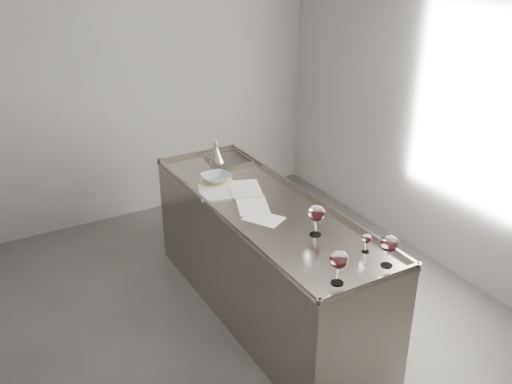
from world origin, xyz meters
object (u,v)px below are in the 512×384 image
notebook (230,190)px  ceramic_bowl (216,178)px  wine_glass_middle (316,214)px  wine_glass_right (389,244)px  wine_funnel (216,154)px  wine_glass_small (366,239)px  counter (265,259)px  wine_glass_left (339,260)px

notebook → ceramic_bowl: bearing=118.0°
wine_glass_middle → wine_glass_right: (0.15, -0.53, -0.01)m
wine_glass_right → wine_funnel: bearing=94.0°
wine_glass_small → wine_glass_middle: bearing=113.3°
counter → ceramic_bowl: (-0.13, 0.54, 0.52)m
ceramic_bowl → wine_glass_right: bearing=-77.8°
wine_glass_small → wine_glass_left: bearing=-152.6°
ceramic_bowl → wine_funnel: 0.47m
notebook → ceramic_bowl: 0.19m
wine_glass_middle → counter: bearing=96.5°
notebook → ceramic_bowl: (-0.03, 0.19, 0.04)m
counter → wine_glass_small: 1.07m
wine_funnel → wine_glass_right: bearing=-86.0°
wine_glass_right → wine_glass_small: 0.20m
wine_glass_middle → ceramic_bowl: wine_glass_middle is taller
wine_glass_right → ceramic_bowl: 1.66m
wine_glass_left → ceramic_bowl: 1.62m
wine_glass_left → notebook: (0.05, 1.43, -0.15)m
wine_funnel → counter: bearing=-94.4°
counter → wine_funnel: size_ratio=10.88×
wine_glass_left → wine_funnel: wine_funnel is taller
wine_glass_left → wine_glass_small: size_ratio=1.68×
counter → notebook: 0.60m
wine_glass_middle → wine_glass_right: size_ratio=1.05×
wine_glass_small → notebook: 1.28m
wine_glass_middle → wine_glass_small: 0.37m
ceramic_bowl → wine_glass_small: bearing=-76.5°
wine_glass_left → counter: bearing=81.5°
wine_glass_small → ceramic_bowl: size_ratio=0.56×
counter → wine_glass_right: size_ratio=11.59×
counter → wine_glass_middle: size_ratio=11.02×
notebook → ceramic_bowl: size_ratio=2.45×
wine_glass_middle → wine_funnel: wine_funnel is taller
notebook → wine_funnel: (0.18, 0.60, 0.06)m
wine_funnel → wine_glass_middle: bearing=-90.4°
wine_glass_left → wine_funnel: 2.05m
ceramic_bowl → wine_funnel: wine_funnel is taller
wine_funnel → wine_glass_left: bearing=-96.6°
counter → wine_glass_middle: 0.83m
wine_glass_small → wine_funnel: size_ratio=0.57×
counter → wine_glass_middle: bearing=-83.5°
wine_glass_left → wine_glass_small: wine_glass_left is taller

